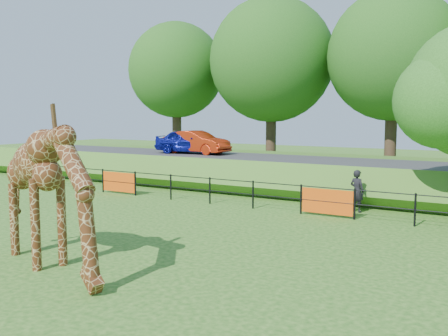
# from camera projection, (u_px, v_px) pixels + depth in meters

# --- Properties ---
(ground) EXTENTS (90.00, 90.00, 0.00)m
(ground) POSITION_uv_depth(u_px,v_px,m) (106.00, 259.00, 12.66)
(ground) COLOR #1E5415
(ground) RESTS_ON ground
(giraffe) EXTENTS (4.88, 2.40, 3.47)m
(giraffe) POSITION_uv_depth(u_px,v_px,m) (50.00, 197.00, 11.70)
(giraffe) COLOR #532811
(giraffe) RESTS_ON ground
(perimeter_fence) EXTENTS (28.07, 0.10, 1.10)m
(perimeter_fence) POSITION_uv_depth(u_px,v_px,m) (253.00, 195.00, 19.41)
(perimeter_fence) COLOR black
(perimeter_fence) RESTS_ON ground
(embankment) EXTENTS (40.00, 9.00, 1.30)m
(embankment) POSITION_uv_depth(u_px,v_px,m) (321.00, 173.00, 25.78)
(embankment) COLOR #1E5415
(embankment) RESTS_ON ground
(road) EXTENTS (40.00, 5.00, 0.12)m
(road) POSITION_uv_depth(u_px,v_px,m) (310.00, 161.00, 24.43)
(road) COLOR #333335
(road) RESTS_ON embankment
(car_blue) EXTENTS (4.24, 2.15, 1.38)m
(car_blue) POSITION_uv_depth(u_px,v_px,m) (190.00, 141.00, 28.54)
(car_blue) COLOR #131B9F
(car_blue) RESTS_ON road
(car_red) EXTENTS (4.03, 1.61, 1.30)m
(car_red) POSITION_uv_depth(u_px,v_px,m) (197.00, 142.00, 28.34)
(car_red) COLOR red
(car_red) RESTS_ON road
(visitor) EXTENTS (0.68, 0.56, 1.60)m
(visitor) POSITION_uv_depth(u_px,v_px,m) (357.00, 191.00, 18.72)
(visitor) COLOR black
(visitor) RESTS_ON ground
(bg_tree_line) EXTENTS (37.30, 8.80, 11.82)m
(bg_tree_line) POSITION_uv_depth(u_px,v_px,m) (392.00, 54.00, 29.64)
(bg_tree_line) COLOR #372619
(bg_tree_line) RESTS_ON ground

